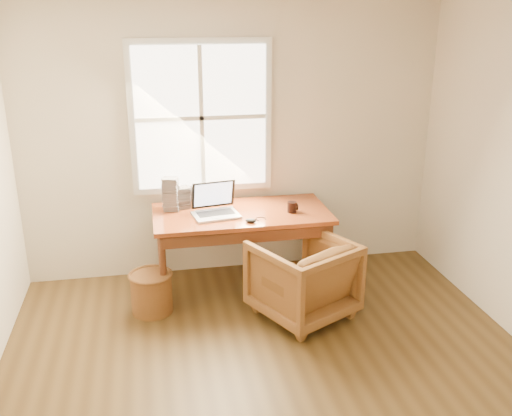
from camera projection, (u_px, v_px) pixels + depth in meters
The scene contains 11 objects.
room_shell at pixel (282, 214), 3.49m from camera, with size 4.04×4.54×2.64m.
desk at pixel (241, 214), 5.21m from camera, with size 1.60×0.80×0.04m, color brown.
armchair at pixel (303, 278), 4.83m from camera, with size 0.74×0.76×0.69m, color brown.
wicker_stool at pixel (152, 293), 4.93m from camera, with size 0.35×0.35×0.35m, color brown.
laptop at pixel (216, 201), 5.04m from camera, with size 0.38×0.40×0.29m, color silver, non-canonical shape.
mouse at pixel (251, 221), 4.94m from camera, with size 0.10×0.06×0.03m, color black.
coffee_mug at pixel (292, 207), 5.18m from camera, with size 0.09×0.09×0.10m, color black.
cd_stack_a at pixel (172, 195), 5.24m from camera, with size 0.13×0.12×0.26m, color silver.
cd_stack_b at pixel (182, 198), 5.26m from camera, with size 0.13×0.11×0.20m, color #242529.
cd_stack_c at pixel (171, 194), 5.19m from camera, with size 0.14×0.12×0.31m, color gray.
cd_stack_d at pixel (202, 192), 5.45m from camera, with size 0.14×0.12×0.18m, color silver.
Camera 1 is at (-0.80, -3.02, 2.53)m, focal length 40.00 mm.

